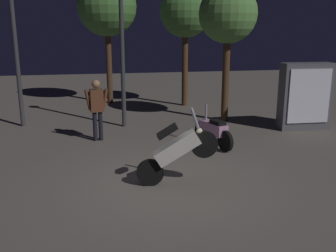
# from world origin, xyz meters

# --- Properties ---
(ground_plane) EXTENTS (40.00, 40.00, 0.00)m
(ground_plane) POSITION_xyz_m (0.00, 0.00, 0.00)
(ground_plane) COLOR #605951
(motorcycle_white_foreground) EXTENTS (1.66, 0.41, 1.63)m
(motorcycle_white_foreground) POSITION_xyz_m (0.11, -0.07, 0.74)
(motorcycle_white_foreground) COLOR black
(motorcycle_white_foreground) RESTS_ON ground_plane
(motorcycle_pink_parked_left) EXTENTS (0.63, 1.60, 1.11)m
(motorcycle_pink_parked_left) POSITION_xyz_m (1.63, 2.36, 0.44)
(motorcycle_pink_parked_left) COLOR black
(motorcycle_pink_parked_left) RESTS_ON ground_plane
(person_rider_beside) EXTENTS (0.67, 0.29, 1.75)m
(person_rider_beside) POSITION_xyz_m (-1.45, 3.48, 1.05)
(person_rider_beside) COLOR black
(person_rider_beside) RESTS_ON ground_plane
(streetlamp_near) EXTENTS (0.36, 0.36, 5.23)m
(streetlamp_near) POSITION_xyz_m (-3.87, 5.61, 3.30)
(streetlamp_near) COLOR #38383D
(streetlamp_near) RESTS_ON ground_plane
(streetlamp_far) EXTENTS (0.36, 0.36, 4.68)m
(streetlamp_far) POSITION_xyz_m (-0.59, 4.97, 3.00)
(streetlamp_far) COLOR #38383D
(streetlamp_far) RESTS_ON ground_plane
(tree_left_bg) EXTENTS (2.04, 2.04, 4.79)m
(tree_left_bg) POSITION_xyz_m (2.14, 8.03, 3.73)
(tree_left_bg) COLOR #4C331E
(tree_left_bg) RESTS_ON ground_plane
(tree_center_bg) EXTENTS (2.42, 2.42, 5.21)m
(tree_center_bg) POSITION_xyz_m (-0.88, 9.10, 3.96)
(tree_center_bg) COLOR #4C331E
(tree_center_bg) RESTS_ON ground_plane
(tree_right_bg) EXTENTS (1.92, 1.92, 4.55)m
(tree_right_bg) POSITION_xyz_m (2.90, 5.13, 3.54)
(tree_right_bg) COLOR #4C331E
(tree_right_bg) RESTS_ON ground_plane
(kiosk_billboard) EXTENTS (1.61, 0.59, 2.10)m
(kiosk_billboard) POSITION_xyz_m (5.01, 3.60, 1.05)
(kiosk_billboard) COLOR #595960
(kiosk_billboard) RESTS_ON ground_plane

